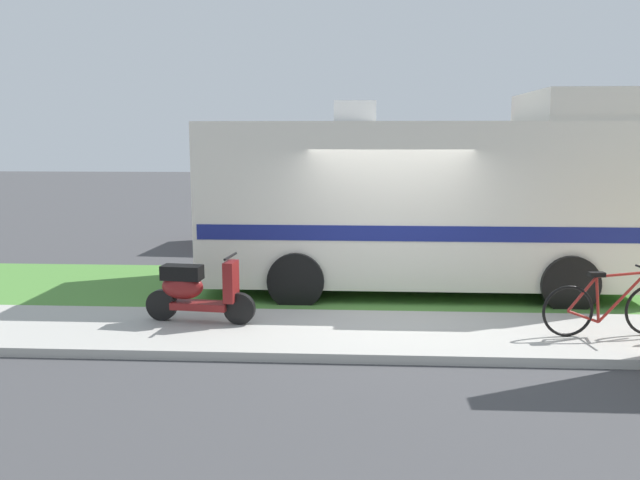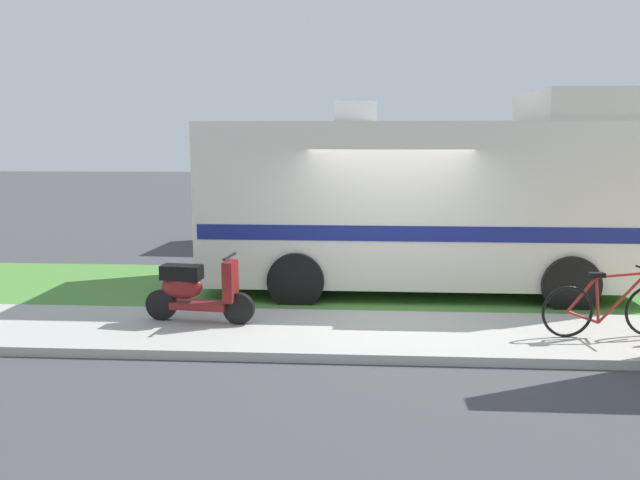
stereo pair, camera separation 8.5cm
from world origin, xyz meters
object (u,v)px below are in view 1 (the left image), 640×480
object	(u,v)px
scooter	(196,290)
pickup_truck_far	(520,197)
pickup_truck_near	(309,206)
bicycle	(609,307)
motorhome_rv	(424,199)

from	to	relation	value
scooter	pickup_truck_far	world-z (taller)	pickup_truck_far
scooter	pickup_truck_near	distance (m)	7.41
scooter	bicycle	world-z (taller)	scooter
pickup_truck_near	motorhome_rv	bearing A→B (deg)	-64.11
motorhome_rv	pickup_truck_far	world-z (taller)	motorhome_rv
motorhome_rv	pickup_truck_far	bearing A→B (deg)	65.40
motorhome_rv	pickup_truck_near	distance (m)	5.39
bicycle	pickup_truck_near	bearing A→B (deg)	120.25
pickup_truck_near	scooter	bearing A→B (deg)	-98.18
pickup_truck_far	scooter	bearing A→B (deg)	-124.04
scooter	pickup_truck_far	distance (m)	12.41
motorhome_rv	scooter	xyz separation A→B (m)	(-3.39, -2.51, -1.05)
motorhome_rv	bicycle	xyz separation A→B (m)	(2.13, -2.84, -1.13)
bicycle	pickup_truck_near	size ratio (longest dim) A/B	0.33
motorhome_rv	scooter	distance (m)	4.34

